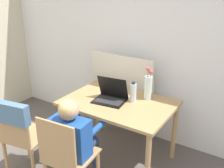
% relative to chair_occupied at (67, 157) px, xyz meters
% --- Properties ---
extents(wall_back, '(6.40, 0.05, 2.50)m').
position_rel_chair_occupied_xyz_m(wall_back, '(0.12, 1.41, 0.80)').
color(wall_back, white).
rests_on(wall_back, ground_plane).
extents(dining_table, '(1.13, 0.78, 0.71)m').
position_rel_chair_occupied_xyz_m(dining_table, '(0.07, 0.75, 0.17)').
color(dining_table, tan).
rests_on(dining_table, ground_plane).
extents(chair_occupied, '(0.43, 0.43, 0.87)m').
position_rel_chair_occupied_xyz_m(chair_occupied, '(0.00, 0.00, 0.00)').
color(chair_occupied, tan).
rests_on(chair_occupied, ground_plane).
extents(chair_spare, '(0.47, 0.50, 0.88)m').
position_rel_chair_occupied_xyz_m(chair_spare, '(-0.58, -0.04, 0.14)').
color(chair_spare, tan).
rests_on(chair_spare, ground_plane).
extents(person_seated, '(0.39, 0.45, 0.99)m').
position_rel_chair_occupied_xyz_m(person_seated, '(-0.01, 0.12, 0.17)').
color(person_seated, '#1E4C9E').
rests_on(person_seated, ground_plane).
extents(laptop, '(0.36, 0.30, 0.25)m').
position_rel_chair_occupied_xyz_m(laptop, '(-0.02, 0.74, 0.32)').
color(laptop, black).
rests_on(laptop, dining_table).
extents(flower_vase, '(0.08, 0.08, 0.36)m').
position_rel_chair_occupied_xyz_m(flower_vase, '(0.29, 0.98, 0.40)').
color(flower_vase, silver).
rests_on(flower_vase, dining_table).
extents(water_bottle, '(0.07, 0.07, 0.22)m').
position_rel_chair_occupied_xyz_m(water_bottle, '(0.19, 0.83, 0.36)').
color(water_bottle, silver).
rests_on(water_bottle, dining_table).
extents(cardboard_panel, '(0.87, 0.17, 1.07)m').
position_rel_chair_occupied_xyz_m(cardboard_panel, '(-0.19, 1.28, 0.08)').
color(cardboard_panel, silver).
rests_on(cardboard_panel, ground_plane).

